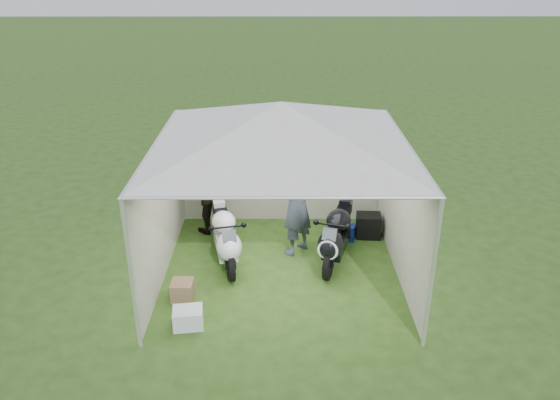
# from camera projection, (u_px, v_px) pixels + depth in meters

# --- Properties ---
(ground) EXTENTS (80.00, 80.00, 0.00)m
(ground) POSITION_uv_depth(u_px,v_px,m) (281.00, 270.00, 9.54)
(ground) COLOR #294816
(ground) RESTS_ON ground
(canopy_tent) EXTENTS (5.66, 5.66, 3.00)m
(canopy_tent) POSITION_uv_depth(u_px,v_px,m) (281.00, 128.00, 8.49)
(canopy_tent) COLOR silver
(canopy_tent) RESTS_ON ground
(motorcycle_white) EXTENTS (0.70, 1.89, 0.94)m
(motorcycle_white) POSITION_uv_depth(u_px,v_px,m) (225.00, 237.00, 9.55)
(motorcycle_white) COLOR black
(motorcycle_white) RESTS_ON ground
(motorcycle_black) EXTENTS (0.84, 1.89, 0.96)m
(motorcycle_black) POSITION_uv_depth(u_px,v_px,m) (336.00, 235.00, 9.59)
(motorcycle_black) COLOR black
(motorcycle_black) RESTS_ON ground
(paddock_stand) EXTENTS (0.46, 0.36, 0.30)m
(paddock_stand) POSITION_uv_depth(u_px,v_px,m) (345.00, 232.00, 10.52)
(paddock_stand) COLOR #1931C6
(paddock_stand) RESTS_ON ground
(person_dark_jacket) EXTENTS (1.01, 0.87, 1.81)m
(person_dark_jacket) POSITION_uv_depth(u_px,v_px,m) (208.00, 188.00, 10.53)
(person_dark_jacket) COLOR black
(person_dark_jacket) RESTS_ON ground
(person_blue_jacket) EXTENTS (0.81, 0.84, 1.95)m
(person_blue_jacket) POSITION_uv_depth(u_px,v_px,m) (297.00, 204.00, 9.73)
(person_blue_jacket) COLOR #525A73
(person_blue_jacket) RESTS_ON ground
(equipment_box) EXTENTS (0.49, 0.40, 0.46)m
(equipment_box) POSITION_uv_depth(u_px,v_px,m) (368.00, 226.00, 10.57)
(equipment_box) COLOR black
(equipment_box) RESTS_ON ground
(crate_0) EXTENTS (0.48, 0.39, 0.29)m
(crate_0) POSITION_uv_depth(u_px,v_px,m) (188.00, 318.00, 8.06)
(crate_0) COLOR silver
(crate_0) RESTS_ON ground
(crate_1) EXTENTS (0.35, 0.35, 0.31)m
(crate_1) POSITION_uv_depth(u_px,v_px,m) (183.00, 290.00, 8.71)
(crate_1) COLOR brown
(crate_1) RESTS_ON ground
(crate_2) EXTENTS (0.40, 0.37, 0.24)m
(crate_2) POSITION_uv_depth(u_px,v_px,m) (188.00, 316.00, 8.14)
(crate_2) COLOR silver
(crate_2) RESTS_ON ground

